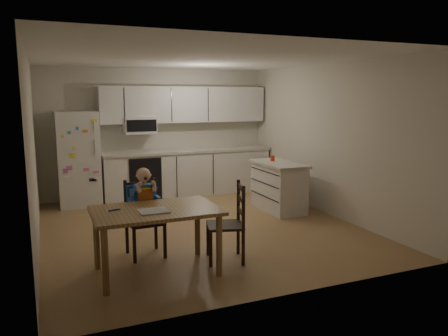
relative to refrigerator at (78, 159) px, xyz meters
name	(u,v)px	position (x,y,z in m)	size (l,w,h in m)	color
room	(189,142)	(1.55, -1.67, 0.40)	(4.52, 5.01, 2.51)	olive
refrigerator	(78,159)	(0.00, 0.00, 0.00)	(0.72, 0.70, 1.70)	silver
kitchen_run	(186,151)	(2.05, 0.09, 0.03)	(3.37, 0.62, 2.15)	silver
kitchen_island	(278,186)	(3.15, -1.72, -0.43)	(0.59, 1.14, 0.84)	silver
red_cup	(273,158)	(3.14, -1.51, 0.04)	(0.08, 0.08, 0.09)	red
dining_table	(156,218)	(0.53, -3.59, -0.21)	(1.37, 0.88, 0.74)	brown
napkin	(153,211)	(0.48, -3.69, -0.11)	(0.31, 0.27, 0.01)	#BABABF
toddler_spoon	(113,210)	(0.09, -3.50, -0.11)	(0.02, 0.02, 0.12)	#1F4EAF
chair_booster	(144,203)	(0.53, -2.98, -0.18)	(0.44, 0.44, 1.11)	black
chair_side	(233,217)	(1.47, -3.57, -0.31)	(0.52, 0.52, 0.95)	black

